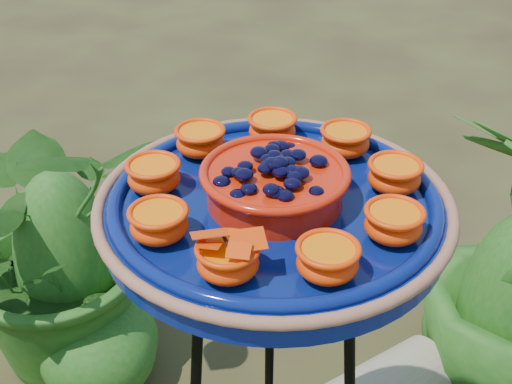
{
  "coord_description": "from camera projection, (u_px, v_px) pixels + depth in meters",
  "views": [
    {
      "loc": [
        0.3,
        -0.96,
        1.6
      ],
      "look_at": [
        0.08,
        -0.14,
        1.06
      ],
      "focal_mm": 50.0,
      "sensor_mm": 36.0,
      "label": 1
    }
  ],
  "objects": [
    {
      "name": "shrub_back_left",
      "position": [
        62.0,
        238.0,
        1.99
      ],
      "size": [
        0.98,
        0.95,
        0.83
      ],
      "primitive_type": "imported",
      "rotation": [
        0.0,
        0.0,
        0.58
      ],
      "color": "#1B4F15",
      "rests_on": "ground"
    },
    {
      "name": "feeder_dish",
      "position": [
        274.0,
        202.0,
        1.03
      ],
      "size": [
        0.61,
        0.61,
        0.12
      ],
      "rotation": [
        0.0,
        0.0,
        0.25
      ],
      "color": "#071558",
      "rests_on": "tripod_stand"
    }
  ]
}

